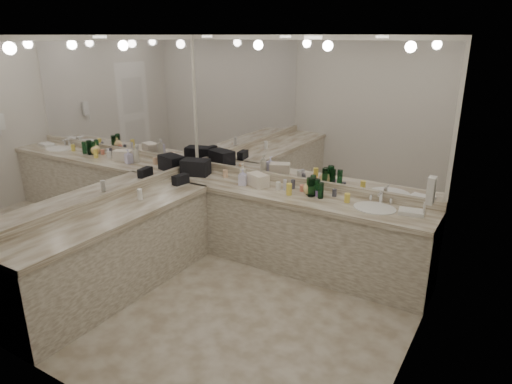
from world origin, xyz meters
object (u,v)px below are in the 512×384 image
Objects in this scene: sink at (375,209)px; hand_towel at (411,212)px; black_toiletry_bag at (196,167)px; cream_cosmetic_case at (258,180)px; soap_bottle_a at (243,173)px; soap_bottle_b at (243,177)px; wall_phone at (431,190)px; soap_bottle_c at (310,186)px.

hand_towel is at bearing 6.37° from sink.
black_toiletry_bag is at bearing -179.20° from hand_towel.
soap_bottle_a is at bearing -162.79° from cream_cosmetic_case.
soap_bottle_a is (-1.65, 0.04, 0.12)m from sink.
cream_cosmetic_case is 0.19m from soap_bottle_b.
cream_cosmetic_case is (0.92, 0.01, -0.03)m from black_toiletry_bag.
wall_phone is 0.94× the size of cream_cosmetic_case.
sink is 2.19× the size of soap_bottle_b.
sink is 1.42m from cream_cosmetic_case.
hand_towel is (0.36, 0.04, 0.03)m from sink.
soap_bottle_a reaches higher than soap_bottle_c.
wall_phone is 1.19× the size of soap_bottle_b.
sink is at bearing 140.43° from wall_phone.
soap_bottle_c reaches higher than hand_towel.
wall_phone reaches higher than cream_cosmetic_case.
soap_bottle_a reaches higher than hand_towel.
black_toiletry_bag is (-2.34, 0.00, 0.10)m from sink.
sink is 0.78m from soap_bottle_c.
wall_phone is at bearing -65.69° from hand_towel.
sink is 0.91m from wall_phone.
cream_cosmetic_case is 1.27× the size of soap_bottle_b.
sink is at bearing 1.63° from soap_bottle_b.
cream_cosmetic_case is 1.32× the size of soap_bottle_c.
wall_phone reaches higher than sink.
soap_bottle_a reaches higher than cream_cosmetic_case.
soap_bottle_c is at bearing 178.52° from hand_towel.
soap_bottle_b reaches higher than cream_cosmetic_case.
soap_bottle_c is (0.88, 0.03, -0.02)m from soap_bottle_a.
soap_bottle_b is 0.83m from soap_bottle_c.
soap_bottle_a is (-2.25, 0.54, -0.33)m from wall_phone.
wall_phone is (0.61, -0.50, 0.46)m from sink.
black_toiletry_bag is 1.45× the size of soap_bottle_a.
hand_towel is at bearing -1.48° from soap_bottle_c.
hand_towel is at bearing 2.51° from soap_bottle_b.
hand_towel is 1.13m from soap_bottle_c.
soap_bottle_a is at bearing 124.42° from soap_bottle_b.
sink is 2.27× the size of soap_bottle_c.
soap_bottle_a is at bearing 178.66° from sink.
hand_towel is 1.23× the size of soap_bottle_b.
soap_bottle_a is (0.69, 0.04, 0.02)m from black_toiletry_bag.
soap_bottle_a is (-0.23, 0.02, 0.05)m from cream_cosmetic_case.
wall_phone is 2.34m from soap_bottle_a.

